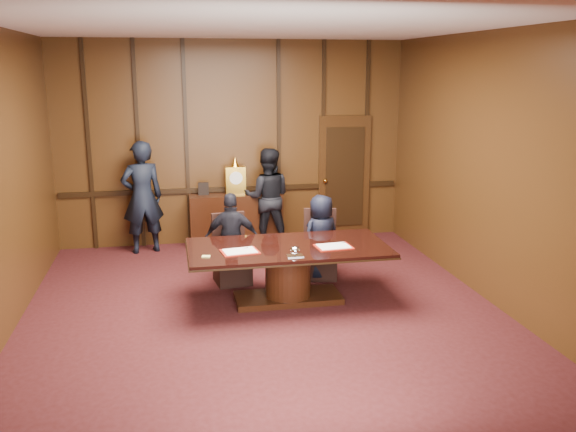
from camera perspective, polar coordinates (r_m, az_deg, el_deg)
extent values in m
plane|color=#330E0E|center=(7.74, -2.10, -9.31)|extent=(7.00, 7.00, 0.00)
plane|color=silver|center=(7.14, -2.36, 17.50)|extent=(7.00, 7.00, 0.00)
cube|color=black|center=(10.68, -5.15, 6.79)|extent=(6.00, 0.04, 3.50)
cube|color=black|center=(3.92, 5.75, -5.37)|extent=(6.00, 0.04, 3.50)
cube|color=black|center=(8.24, 18.90, 4.06)|extent=(0.04, 7.00, 3.50)
cube|color=black|center=(10.77, -5.05, 2.54)|extent=(5.90, 0.05, 0.08)
cube|color=black|center=(11.12, 5.27, 3.68)|extent=(0.95, 0.06, 2.20)
sphere|color=gold|center=(10.96, 3.50, 3.30)|extent=(0.08, 0.08, 0.08)
cube|color=black|center=(10.68, -4.87, -0.30)|extent=(1.60, 0.45, 0.90)
cube|color=black|center=(10.74, -8.54, -2.65)|extent=(0.12, 0.40, 0.06)
cube|color=black|center=(10.88, -1.16, -2.28)|extent=(0.12, 0.40, 0.06)
cube|color=gold|center=(10.53, -4.94, 3.34)|extent=(0.34, 0.18, 0.48)
cylinder|color=white|center=(10.42, -4.89, 3.57)|extent=(0.22, 0.03, 0.22)
cone|color=gold|center=(10.48, -4.98, 5.06)|extent=(0.14, 0.14, 0.16)
cube|color=black|center=(10.53, -7.92, 2.54)|extent=(0.18, 0.04, 0.22)
cube|color=red|center=(10.65, -2.26, 2.51)|extent=(0.22, 0.12, 0.12)
cube|color=black|center=(8.20, 0.00, -7.65)|extent=(1.40, 0.60, 0.08)
cylinder|color=black|center=(8.08, 0.00, -5.34)|extent=(0.60, 0.60, 0.62)
cube|color=black|center=(7.98, 0.00, -3.17)|extent=(2.62, 1.32, 0.02)
cube|color=black|center=(7.97, 0.00, -3.03)|extent=(2.60, 1.30, 0.06)
cube|color=#A31C0F|center=(7.73, -4.52, -3.34)|extent=(0.50, 0.39, 0.01)
cube|color=white|center=(7.73, -4.52, -3.28)|extent=(0.44, 0.33, 0.01)
cube|color=#A31C0F|center=(7.93, 4.29, -2.88)|extent=(0.49, 0.37, 0.01)
cube|color=white|center=(7.93, 4.29, -2.82)|extent=(0.42, 0.31, 0.01)
cube|color=white|center=(7.54, 0.65, -3.74)|extent=(0.20, 0.14, 0.01)
ellipsoid|color=white|center=(7.52, 0.65, -3.32)|extent=(0.13, 0.13, 0.10)
cube|color=#E2D46E|center=(7.57, -7.68, -3.77)|extent=(0.11, 0.09, 0.01)
cube|color=black|center=(8.84, -5.22, -4.80)|extent=(0.54, 0.54, 0.46)
cube|color=black|center=(8.89, -5.62, -1.39)|extent=(0.48, 0.13, 0.55)
cylinder|color=black|center=(8.67, -6.39, -6.00)|extent=(0.04, 0.04, 0.23)
cylinder|color=black|center=(9.08, -4.08, -5.02)|extent=(0.04, 0.04, 0.23)
cube|color=black|center=(9.05, 3.01, -4.31)|extent=(0.57, 0.57, 0.46)
cube|color=black|center=(9.11, 3.00, -0.97)|extent=(0.48, 0.16, 0.55)
cylinder|color=black|center=(8.86, 2.06, -5.49)|extent=(0.04, 0.04, 0.23)
cylinder|color=black|center=(9.32, 3.90, -4.53)|extent=(0.04, 0.04, 0.23)
imported|color=black|center=(8.66, -5.25, -2.17)|extent=(0.82, 0.46, 1.33)
imported|color=black|center=(8.89, 3.12, -1.98)|extent=(0.71, 0.58, 1.25)
imported|color=black|center=(10.37, -13.47, 1.72)|extent=(0.77, 0.60, 1.88)
imported|color=black|center=(10.50, -1.93, 1.75)|extent=(0.93, 0.78, 1.70)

